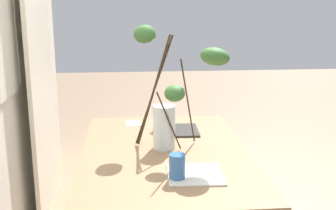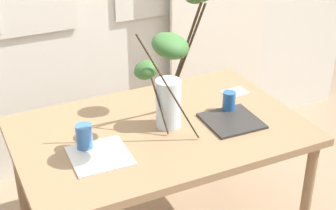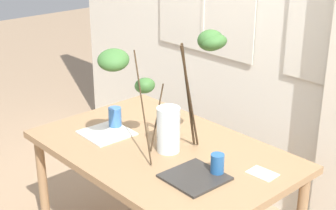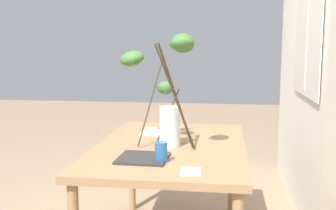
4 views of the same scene
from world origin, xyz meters
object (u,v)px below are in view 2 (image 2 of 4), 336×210
Objects in this scene: dining_table at (160,139)px; vase_with_branches at (175,63)px; plate_square_right at (232,121)px; drinking_glass_blue_right at (229,102)px; drinking_glass_blue_left at (84,137)px; plate_square_left at (100,156)px.

dining_table is 2.04× the size of vase_with_branches.
drinking_glass_blue_right is at bearing 65.87° from plate_square_right.
vase_with_branches reaches higher than dining_table.
vase_with_branches reaches higher than plate_square_right.
drinking_glass_blue_left reaches higher than plate_square_left.
vase_with_branches reaches higher than plate_square_left.
plate_square_right is (0.36, -0.11, 0.08)m from dining_table.
plate_square_right reaches higher than dining_table.
dining_table is 5.33× the size of plate_square_right.
vase_with_branches is at bearing -23.10° from dining_table.
plate_square_left is at bearing -179.12° from plate_square_right.
drinking_glass_blue_left is 0.47× the size of plate_square_left.
plate_square_right is (-0.05, -0.11, -0.05)m from drinking_glass_blue_right.
plate_square_right is at bearing -15.30° from vase_with_branches.
plate_square_right is at bearing -16.83° from dining_table.
plate_square_left reaches higher than dining_table.
vase_with_branches is 0.55m from drinking_glass_blue_left.
dining_table is at bearing 3.77° from drinking_glass_blue_left.
drinking_glass_blue_right is 0.41× the size of plate_square_right.
vase_with_branches is 6.33× the size of drinking_glass_blue_right.
drinking_glass_blue_right is at bearing 8.83° from plate_square_left.
drinking_glass_blue_right is (0.40, -0.00, 0.12)m from dining_table.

